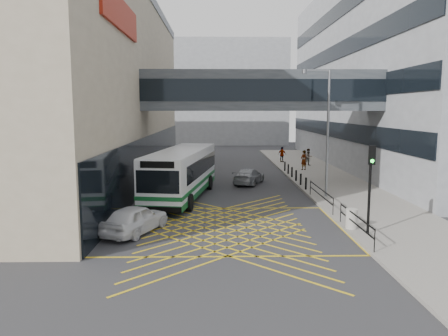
{
  "coord_description": "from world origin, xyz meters",
  "views": [
    {
      "loc": [
        -0.49,
        -22.06,
        6.1
      ],
      "look_at": [
        0.0,
        4.0,
        2.6
      ],
      "focal_mm": 35.0,
      "sensor_mm": 36.0,
      "label": 1
    }
  ],
  "objects": [
    {
      "name": "bollards",
      "position": [
        6.25,
        15.0,
        0.61
      ],
      "size": [
        0.14,
        10.14,
        0.9
      ],
      "color": "black",
      "rests_on": "pavement"
    },
    {
      "name": "car_white",
      "position": [
        -4.5,
        -0.88,
        0.73
      ],
      "size": [
        3.49,
        4.96,
        1.46
      ],
      "primitive_type": "imported",
      "rotation": [
        0.0,
        0.0,
        2.75
      ],
      "color": "silver",
      "rests_on": "ground"
    },
    {
      "name": "building_whsmith",
      "position": [
        -17.98,
        16.0,
        8.0
      ],
      "size": [
        24.17,
        42.0,
        16.0
      ],
      "color": "tan",
      "rests_on": "ground"
    },
    {
      "name": "street_lamp",
      "position": [
        6.91,
        7.38,
        5.05
      ],
      "size": [
        1.95,
        0.31,
        8.58
      ],
      "rotation": [
        0.0,
        0.0,
        0.03
      ],
      "color": "slate",
      "rests_on": "pavement"
    },
    {
      "name": "skybridge",
      "position": [
        3.0,
        12.0,
        7.5
      ],
      "size": [
        20.0,
        4.1,
        3.0
      ],
      "color": "#3C4146",
      "rests_on": "ground"
    },
    {
      "name": "pedestrian_a",
      "position": [
        8.22,
        20.7,
        1.12
      ],
      "size": [
        0.94,
        0.88,
        1.93
      ],
      "primitive_type": "imported",
      "rotation": [
        0.0,
        0.0,
        3.72
      ],
      "color": "gray",
      "rests_on": "pavement"
    },
    {
      "name": "car_dark",
      "position": [
        -2.17,
        16.29,
        0.76
      ],
      "size": [
        2.21,
        4.96,
        1.52
      ],
      "primitive_type": "imported",
      "rotation": [
        0.0,
        0.0,
        3.21
      ],
      "color": "black",
      "rests_on": "ground"
    },
    {
      "name": "building_far",
      "position": [
        -2.0,
        60.0,
        9.0
      ],
      "size": [
        28.0,
        16.0,
        18.0
      ],
      "primitive_type": "cube",
      "color": "gray",
      "rests_on": "ground"
    },
    {
      "name": "pavement",
      "position": [
        9.0,
        15.0,
        0.08
      ],
      "size": [
        6.0,
        54.0,
        0.16
      ],
      "primitive_type": "cube",
      "color": "gray",
      "rests_on": "ground"
    },
    {
      "name": "car_silver",
      "position": [
        2.22,
        13.42,
        0.67
      ],
      "size": [
        3.21,
        4.7,
        1.35
      ],
      "primitive_type": "imported",
      "rotation": [
        0.0,
        0.0,
        2.79
      ],
      "color": "gray",
      "rests_on": "ground"
    },
    {
      "name": "ground",
      "position": [
        0.0,
        0.0,
        0.0
      ],
      "size": [
        120.0,
        120.0,
        0.0
      ],
      "primitive_type": "plane",
      "color": "#333335"
    },
    {
      "name": "pedestrian_b",
      "position": [
        9.42,
        24.02,
        1.06
      ],
      "size": [
        0.98,
        0.74,
        1.79
      ],
      "primitive_type": "imported",
      "rotation": [
        0.0,
        0.0,
        0.29
      ],
      "color": "gray",
      "rests_on": "pavement"
    },
    {
      "name": "pedestrian_c",
      "position": [
        7.06,
        27.18,
        1.02
      ],
      "size": [
        1.11,
        0.99,
        1.72
      ],
      "primitive_type": "imported",
      "rotation": [
        0.0,
        0.0,
        2.53
      ],
      "color": "gray",
      "rests_on": "pavement"
    },
    {
      "name": "traffic_light",
      "position": [
        6.81,
        -1.87,
        2.95
      ],
      "size": [
        0.32,
        0.51,
        4.29
      ],
      "rotation": [
        0.0,
        0.0,
        -0.15
      ],
      "color": "black",
      "rests_on": "pavement"
    },
    {
      "name": "box_junction",
      "position": [
        0.0,
        0.0,
        0.0
      ],
      "size": [
        12.0,
        9.0,
        0.01
      ],
      "color": "gold",
      "rests_on": "ground"
    },
    {
      "name": "bus",
      "position": [
        -2.82,
        7.91,
        1.8
      ],
      "size": [
        4.53,
        12.24,
        3.35
      ],
      "rotation": [
        0.0,
        0.0,
        -0.15
      ],
      "color": "silver",
      "rests_on": "ground"
    },
    {
      "name": "kerb_railings",
      "position": [
        6.15,
        1.78,
        0.88
      ],
      "size": [
        0.05,
        12.54,
        1.0
      ],
      "color": "black",
      "rests_on": "pavement"
    },
    {
      "name": "litter_bin",
      "position": [
        6.32,
        -0.82,
        0.66
      ],
      "size": [
        0.58,
        0.58,
        1.0
      ],
      "primitive_type": "cylinder",
      "color": "#ADA89E",
      "rests_on": "pavement"
    }
  ]
}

